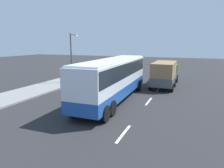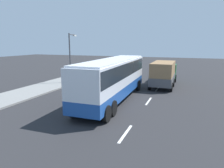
{
  "view_description": "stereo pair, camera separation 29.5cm",
  "coord_description": "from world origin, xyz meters",
  "views": [
    {
      "loc": [
        -14.34,
        -6.16,
        4.95
      ],
      "look_at": [
        1.26,
        0.12,
        1.53
      ],
      "focal_mm": 32.1,
      "sensor_mm": 36.0,
      "label": 1
    },
    {
      "loc": [
        -14.45,
        -5.88,
        4.95
      ],
      "look_at": [
        1.26,
        0.12,
        1.53
      ],
      "focal_mm": 32.1,
      "sensor_mm": 36.0,
      "label": 2
    }
  ],
  "objects": [
    {
      "name": "ground_plane",
      "position": [
        0.0,
        0.0,
        0.0
      ],
      "size": [
        120.0,
        120.0,
        0.0
      ],
      "primitive_type": "plane",
      "color": "#28282B"
    },
    {
      "name": "street_lamp",
      "position": [
        7.08,
        7.84,
        3.64
      ],
      "size": [
        1.61,
        0.24,
        6.01
      ],
      "color": "#47474C",
      "rests_on": "sidewalk_curb"
    },
    {
      "name": "sidewalk_curb",
      "position": [
        0.0,
        9.17,
        0.07
      ],
      "size": [
        80.0,
        4.0,
        0.15
      ],
      "primitive_type": "cube",
      "color": "gray",
      "rests_on": "ground_plane"
    },
    {
      "name": "coach_bus",
      "position": [
        1.58,
        0.07,
        2.24
      ],
      "size": [
        12.2,
        2.94,
        3.62
      ],
      "rotation": [
        0.0,
        0.0,
        0.02
      ],
      "color": "#1E4C9E",
      "rests_on": "ground_plane"
    },
    {
      "name": "cargo_truck",
      "position": [
        9.42,
        -3.26,
        1.56
      ],
      "size": [
        7.41,
        2.56,
        2.88
      ],
      "rotation": [
        0.0,
        0.0,
        -0.0
      ],
      "color": "#19592D",
      "rests_on": "ground_plane"
    },
    {
      "name": "lane_centreline",
      "position": [
        3.6,
        -2.87,
        0.0
      ],
      "size": [
        39.55,
        0.16,
        0.01
      ],
      "color": "white",
      "rests_on": "ground_plane"
    }
  ]
}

